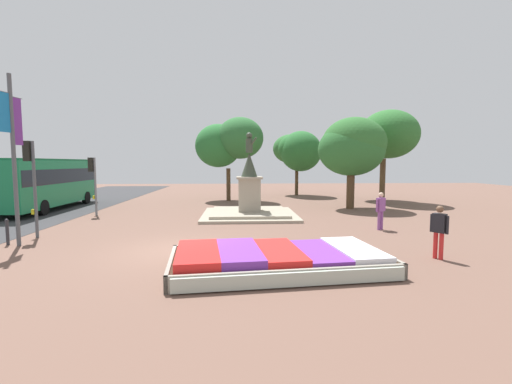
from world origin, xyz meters
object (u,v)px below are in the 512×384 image
at_px(statue_monument, 249,202).
at_px(banner_pole, 13,153).
at_px(pedestrian_near_planter, 439,228).
at_px(traffic_light_mid_block, 31,172).
at_px(kerb_bollard_north, 7,231).
at_px(flower_planter, 276,260).
at_px(pedestrian_with_handbag, 381,208).
at_px(traffic_light_far_corner, 93,176).
at_px(city_bus, 46,181).

height_order(statue_monument, banner_pole, banner_pole).
height_order(statue_monument, pedestrian_near_planter, statue_monument).
distance_m(traffic_light_mid_block, kerb_bollard_north, 2.50).
distance_m(flower_planter, pedestrian_near_planter, 5.32).
xyz_separation_m(statue_monument, pedestrian_with_handbag, (5.77, -4.38, 0.18)).
bearing_deg(statue_monument, kerb_bollard_north, -144.68).
height_order(traffic_light_mid_block, banner_pole, banner_pole).
bearing_deg(banner_pole, traffic_light_mid_block, 100.01).
bearing_deg(traffic_light_far_corner, flower_planter, -48.37).
bearing_deg(kerb_bollard_north, traffic_light_far_corner, 88.19).
bearing_deg(pedestrian_with_handbag, flower_planter, -134.40).
relative_size(traffic_light_far_corner, kerb_bollard_north, 3.39).
distance_m(statue_monument, traffic_light_mid_block, 10.46).
height_order(banner_pole, pedestrian_with_handbag, banner_pole).
relative_size(flower_planter, traffic_light_mid_block, 1.65).
relative_size(banner_pole, kerb_bollard_north, 6.27).
bearing_deg(traffic_light_far_corner, kerb_bollard_north, -91.81).
xyz_separation_m(traffic_light_mid_block, city_bus, (-4.11, 8.61, -0.78)).
distance_m(flower_planter, pedestrian_with_handbag, 7.68).
bearing_deg(kerb_bollard_north, banner_pole, -19.40).
relative_size(pedestrian_near_planter, kerb_bollard_north, 1.73).
xyz_separation_m(flower_planter, pedestrian_with_handbag, (5.35, 5.46, 0.71)).
xyz_separation_m(statue_monument, pedestrian_near_planter, (5.63, -9.08, 0.18)).
bearing_deg(flower_planter, banner_pole, 160.47).
bearing_deg(city_bus, traffic_light_mid_block, -64.50).
distance_m(traffic_light_far_corner, banner_pole, 7.35).
distance_m(pedestrian_with_handbag, kerb_bollard_north, 15.04).
bearing_deg(city_bus, banner_pole, -66.52).
bearing_deg(traffic_light_mid_block, city_bus, 115.50).
bearing_deg(traffic_light_mid_block, banner_pole, -79.99).
relative_size(statue_monument, traffic_light_mid_block, 1.35).
xyz_separation_m(traffic_light_mid_block, traffic_light_far_corner, (-0.01, 5.84, -0.37)).
height_order(traffic_light_far_corner, pedestrian_with_handbag, traffic_light_far_corner).
bearing_deg(traffic_light_far_corner, pedestrian_with_handbag, -18.87).
xyz_separation_m(flower_planter, statue_monument, (-0.42, 9.84, 0.53)).
relative_size(city_bus, pedestrian_near_planter, 5.63).
relative_size(banner_pole, city_bus, 0.65).
bearing_deg(traffic_light_far_corner, banner_pole, -87.92).
xyz_separation_m(banner_pole, kerb_bollard_north, (-0.49, 0.17, -2.87)).
height_order(traffic_light_mid_block, kerb_bollard_north, traffic_light_mid_block).
bearing_deg(pedestrian_near_planter, traffic_light_mid_block, 165.06).
bearing_deg(traffic_light_mid_block, kerb_bollard_north, -100.76).
height_order(traffic_light_far_corner, kerb_bollard_north, traffic_light_far_corner).
bearing_deg(pedestrian_near_planter, traffic_light_far_corner, 146.22).
xyz_separation_m(banner_pole, city_bus, (-4.36, 10.03, -1.50)).
height_order(traffic_light_far_corner, banner_pole, banner_pole).
distance_m(pedestrian_near_planter, kerb_bollard_north, 14.99).
bearing_deg(kerb_bollard_north, flower_planter, -19.52).
bearing_deg(kerb_bollard_north, statue_monument, 35.32).
height_order(traffic_light_mid_block, pedestrian_near_planter, traffic_light_mid_block).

